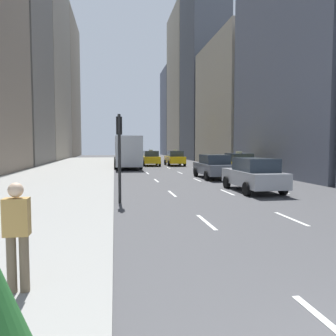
# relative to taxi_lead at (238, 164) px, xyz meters

# --- Properties ---
(sidewalk_left) EXTENTS (8.00, 66.00, 0.15)m
(sidewalk_left) POSITION_rel_taxi_lead_xyz_m (-13.80, 3.65, -0.81)
(sidewalk_left) COLOR gray
(sidewalk_left) RESTS_ON ground
(lane_markings) EXTENTS (5.72, 56.00, 0.01)m
(lane_markings) POSITION_rel_taxi_lead_xyz_m (-4.20, -0.35, -0.87)
(lane_markings) COLOR white
(lane_markings) RESTS_ON ground
(building_row_left) EXTENTS (6.00, 81.84, 36.48)m
(building_row_left) POSITION_rel_taxi_lead_xyz_m (-20.80, 18.80, 15.23)
(building_row_left) COLOR gray
(building_row_left) RESTS_ON ground
(building_row_right) EXTENTS (6.00, 83.94, 30.98)m
(building_row_right) POSITION_rel_taxi_lead_xyz_m (5.20, 19.46, 12.00)
(building_row_right) COLOR gray
(building_row_right) RESTS_ON ground
(taxi_lead) EXTENTS (2.02, 4.40, 1.87)m
(taxi_lead) POSITION_rel_taxi_lead_xyz_m (0.00, 0.00, 0.00)
(taxi_lead) COLOR yellow
(taxi_lead) RESTS_ON ground
(taxi_second) EXTENTS (2.02, 4.40, 1.87)m
(taxi_second) POSITION_rel_taxi_lead_xyz_m (-5.60, 12.93, 0.00)
(taxi_second) COLOR yellow
(taxi_second) RESTS_ON ground
(taxi_third) EXTENTS (2.02, 4.40, 1.87)m
(taxi_third) POSITION_rel_taxi_lead_xyz_m (-2.80, 12.61, 0.00)
(taxi_third) COLOR yellow
(taxi_third) RESTS_ON ground
(sedan_black_near) EXTENTS (2.02, 4.48, 1.71)m
(sedan_black_near) POSITION_rel_taxi_lead_xyz_m (-2.80, -9.31, -0.01)
(sedan_black_near) COLOR #9EA0A5
(sedan_black_near) RESTS_ON ground
(sedan_silver_behind) EXTENTS (2.02, 4.71, 1.70)m
(sedan_silver_behind) POSITION_rel_taxi_lead_xyz_m (-2.80, -2.50, -0.01)
(sedan_silver_behind) COLOR #565B66
(sedan_silver_behind) RESTS_ON ground
(city_bus) EXTENTS (2.80, 11.61, 3.25)m
(city_bus) POSITION_rel_taxi_lead_xyz_m (-8.41, 10.92, 0.91)
(city_bus) COLOR #B7BCC1
(city_bus) RESTS_ON ground
(pedestrian_near_curb) EXTENTS (0.36, 0.22, 1.65)m
(pedestrian_near_curb) POSITION_rel_taxi_lead_xyz_m (-11.19, -19.82, 0.19)
(pedestrian_near_curb) COLOR brown
(pedestrian_near_curb) RESTS_ON sidewalk_left
(traffic_light_pole) EXTENTS (0.24, 0.42, 3.60)m
(traffic_light_pole) POSITION_rel_taxi_lead_xyz_m (-9.55, -11.46, 1.53)
(traffic_light_pole) COLOR black
(traffic_light_pole) RESTS_ON ground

